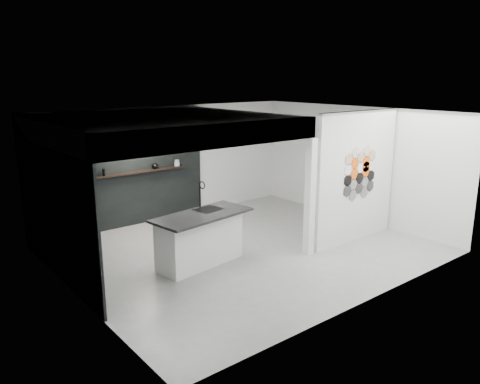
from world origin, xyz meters
name	(u,v)px	position (x,y,z in m)	size (l,w,h in m)	color
floor	(245,249)	(0.00, 0.00, -0.01)	(7.00, 6.00, 0.01)	gray
partition_panel	(356,177)	(2.23, -1.00, 1.40)	(2.45, 0.15, 2.80)	silver
bay_clad_back	(121,179)	(-1.30, 2.97, 1.18)	(4.40, 0.04, 2.35)	black
bay_clad_left	(54,214)	(-3.47, 1.00, 1.18)	(0.04, 4.00, 2.35)	black
bulkhead	(161,126)	(-1.30, 1.00, 2.55)	(4.40, 4.00, 0.40)	silver
corner_column	(310,198)	(0.82, -1.00, 1.18)	(0.16, 0.16, 2.35)	silver
fascia_beam	(220,136)	(-1.30, -0.92, 2.55)	(4.40, 0.16, 0.40)	silver
wall_basin	(73,232)	(-3.24, 0.80, 0.85)	(0.40, 0.60, 0.12)	silver
display_shelf	(127,173)	(-1.20, 2.87, 1.30)	(3.00, 0.15, 0.04)	black
kitchen_island	(200,238)	(-1.17, -0.07, 0.52)	(2.02, 1.11, 1.55)	silver
stockpot	(69,176)	(-2.54, 2.87, 1.42)	(0.24, 0.24, 0.19)	black
kettle	(155,166)	(-0.46, 2.87, 1.39)	(0.16, 0.16, 0.14)	black
glass_bowl	(177,164)	(0.15, 2.87, 1.37)	(0.14, 0.14, 0.10)	gray
glass_vase	(177,163)	(0.15, 2.87, 1.40)	(0.11, 0.11, 0.15)	gray
bottle_dark	(104,172)	(-1.76, 2.87, 1.40)	(0.06, 0.06, 0.16)	black
utensil_cup	(85,176)	(-2.19, 2.87, 1.36)	(0.07, 0.07, 0.09)	black
hex_tile_cluster	(360,173)	(2.26, -1.09, 1.50)	(1.04, 0.02, 1.16)	#2D2D2D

